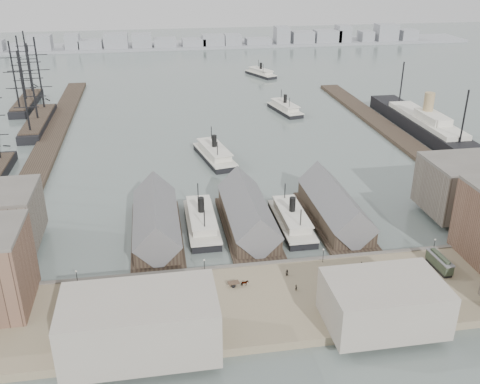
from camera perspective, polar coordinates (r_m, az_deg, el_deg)
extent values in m
plane|color=#53615D|center=(141.05, 2.03, -7.22)|extent=(900.00, 900.00, 0.00)
cube|color=#7D6F54|center=(124.31, 3.90, -11.61)|extent=(180.00, 30.00, 2.00)
cube|color=#59544C|center=(136.13, 2.48, -7.95)|extent=(180.00, 1.20, 2.30)
cube|color=#2D231C|center=(233.49, -19.75, 4.73)|extent=(10.00, 220.00, 1.60)
cube|color=#2D231C|center=(242.80, 16.11, 5.95)|extent=(10.00, 180.00, 1.60)
cube|color=#2D231C|center=(152.34, -8.84, -4.68)|extent=(14.00, 42.00, 1.20)
cube|color=#2D231C|center=(151.76, -8.92, -3.48)|extent=(12.00, 36.00, 5.00)
cube|color=#59595B|center=(150.57, -8.98, -2.60)|extent=(12.60, 37.00, 12.60)
cube|color=#2D231C|center=(154.33, 0.86, -3.95)|extent=(14.00, 42.00, 1.20)
cube|color=#2D231C|center=(153.75, 0.80, -2.76)|extent=(12.00, 36.00, 5.00)
cube|color=#59595B|center=(152.58, 0.81, -1.90)|extent=(12.60, 37.00, 12.60)
cube|color=#2D231C|center=(160.57, 10.04, -3.16)|extent=(14.00, 42.00, 1.20)
cube|color=#2D231C|center=(160.01, 10.01, -2.02)|extent=(12.00, 36.00, 5.00)
cube|color=#59595B|center=(158.88, 10.08, -1.18)|extent=(12.60, 37.00, 12.60)
cube|color=#60564C|center=(174.10, 23.55, 0.56)|extent=(28.00, 20.00, 15.00)
cube|color=gray|center=(117.50, 15.09, -11.33)|extent=(24.00, 16.00, 10.00)
cube|color=gray|center=(108.16, -10.60, -13.70)|extent=(30.00, 16.00, 12.00)
cylinder|color=black|center=(132.48, -16.99, -8.79)|extent=(0.16, 0.16, 3.60)
sphere|color=beige|center=(131.48, -17.09, -8.09)|extent=(0.44, 0.44, 0.44)
cylinder|color=black|center=(131.28, -3.82, -7.96)|extent=(0.16, 0.16, 3.60)
sphere|color=beige|center=(130.27, -3.85, -7.25)|extent=(0.44, 0.44, 0.44)
cylinder|color=black|center=(136.81, 8.86, -6.76)|extent=(0.16, 0.16, 3.60)
sphere|color=beige|center=(135.85, 8.91, -6.08)|extent=(0.44, 0.44, 0.44)
cylinder|color=black|center=(148.33, 20.00, -5.44)|extent=(0.16, 0.16, 3.60)
sphere|color=beige|center=(147.44, 20.10, -4.80)|extent=(0.44, 0.44, 0.44)
cube|color=gray|center=(463.87, -6.58, 15.29)|extent=(500.00, 40.00, 2.00)
cube|color=gray|center=(463.58, -22.41, 14.00)|extent=(14.71, 14.00, 7.23)
cube|color=gray|center=(460.06, -20.53, 14.59)|extent=(17.63, 14.00, 13.23)
cube|color=gray|center=(456.24, -17.42, 14.96)|extent=(10.74, 14.00, 13.58)
cube|color=gray|center=(455.06, -15.63, 14.83)|extent=(18.06, 14.00, 8.64)
cube|color=gray|center=(453.16, -13.08, 15.35)|extent=(18.55, 14.00, 13.29)
cube|color=gray|center=(452.55, -10.43, 15.50)|extent=(15.33, 14.00, 12.47)
cube|color=gray|center=(453.01, -8.00, 15.43)|extent=(17.56, 14.00, 8.72)
cube|color=gray|center=(454.38, -4.96, 15.53)|extent=(18.76, 14.00, 7.63)
cube|color=gray|center=(455.73, -2.90, 15.78)|extent=(17.61, 14.00, 10.35)
cube|color=gray|center=(457.88, -0.81, 15.85)|extent=(13.38, 14.00, 10.30)
cube|color=gray|center=(461.88, 1.94, 15.69)|extent=(20.73, 14.00, 6.75)
cube|color=gray|center=(465.58, 4.47, 16.25)|extent=(11.51, 14.00, 15.57)
cube|color=gray|center=(470.42, 6.65, 15.99)|extent=(18.17, 14.00, 11.26)
cube|color=gray|center=(476.76, 9.27, 15.99)|extent=(21.81, 14.00, 11.83)
cube|color=gray|center=(481.04, 10.91, 16.17)|extent=(11.12, 14.00, 15.50)
cube|color=gray|center=(488.82, 13.25, 15.79)|extent=(10.90, 14.00, 10.29)
cube|color=gray|center=(495.60, 15.31, 16.01)|extent=(17.95, 14.00, 15.72)
cube|color=gray|center=(504.47, 17.43, 15.61)|extent=(14.21, 14.00, 10.51)
cube|color=black|center=(156.10, -4.11, -3.54)|extent=(8.19, 28.68, 1.84)
cube|color=beige|center=(155.48, -4.12, -3.10)|extent=(8.60, 28.68, 0.51)
cube|color=beige|center=(154.82, -4.14, -2.63)|extent=(6.66, 20.49, 2.25)
cube|color=beige|center=(154.18, -4.15, -2.16)|extent=(7.17, 22.54, 0.41)
cylinder|color=black|center=(153.18, -4.18, -1.40)|extent=(1.84, 1.84, 4.61)
cylinder|color=black|center=(161.58, -4.50, -0.06)|extent=(0.31, 0.31, 6.15)
cylinder|color=black|center=(145.06, -3.81, -3.05)|extent=(0.31, 0.31, 6.15)
cube|color=black|center=(157.12, 5.52, -3.40)|extent=(7.95, 27.83, 1.79)
cube|color=beige|center=(156.53, 5.53, -2.99)|extent=(8.35, 27.83, 0.50)
cube|color=beige|center=(155.89, 5.56, -2.53)|extent=(6.46, 19.88, 2.19)
cube|color=beige|center=(155.27, 5.58, -2.07)|extent=(6.96, 21.86, 0.40)
cylinder|color=black|center=(154.30, 5.61, -1.35)|extent=(1.79, 1.79, 4.47)
cylinder|color=black|center=(162.20, 4.81, -0.05)|extent=(0.30, 0.30, 5.96)
cylinder|color=black|center=(146.71, 6.49, -2.92)|extent=(0.30, 0.30, 5.96)
cube|color=black|center=(206.32, -2.73, 3.70)|extent=(13.94, 30.46, 1.89)
cube|color=beige|center=(205.84, -2.73, 4.06)|extent=(14.35, 30.54, 0.52)
cube|color=beige|center=(205.33, -2.74, 4.44)|extent=(10.76, 21.92, 2.31)
cube|color=beige|center=(204.83, -2.75, 4.83)|extent=(11.69, 24.08, 0.42)
cylinder|color=black|center=(204.06, -2.76, 5.44)|extent=(1.89, 1.89, 4.72)
cylinder|color=black|center=(213.02, -3.07, 6.20)|extent=(0.31, 0.31, 6.30)
cylinder|color=black|center=(195.29, -2.42, 4.49)|extent=(0.31, 0.31, 6.30)
cube|color=black|center=(269.76, 4.80, 8.66)|extent=(12.78, 27.29, 1.69)
cube|color=beige|center=(269.43, 4.81, 8.91)|extent=(13.15, 27.37, 0.47)
cube|color=beige|center=(269.08, 4.82, 9.18)|extent=(9.85, 19.65, 2.07)
cube|color=beige|center=(268.74, 4.83, 9.45)|extent=(10.70, 21.58, 0.38)
cylinder|color=black|center=(268.21, 4.85, 9.88)|extent=(1.69, 1.69, 4.23)
cylinder|color=black|center=(276.20, 4.42, 10.28)|extent=(0.28, 0.28, 5.64)
cylinder|color=black|center=(260.35, 5.30, 9.37)|extent=(0.28, 0.28, 5.64)
cube|color=black|center=(349.55, 2.22, 12.39)|extent=(16.70, 25.73, 1.61)
cube|color=beige|center=(349.31, 2.23, 12.57)|extent=(17.03, 25.88, 0.45)
cube|color=beige|center=(349.05, 2.23, 12.77)|extent=(12.57, 18.66, 1.96)
cube|color=beige|center=(348.80, 2.23, 12.97)|extent=(13.70, 20.48, 0.36)
cylinder|color=black|center=(348.41, 2.24, 13.29)|extent=(1.61, 1.61, 4.02)
cylinder|color=black|center=(356.17, 1.97, 13.51)|extent=(0.27, 0.27, 5.35)
cylinder|color=black|center=(340.74, 2.52, 13.00)|extent=(0.27, 0.27, 5.35)
cube|color=black|center=(262.35, -20.69, 6.92)|extent=(9.06, 52.37, 3.63)
cube|color=#2D231C|center=(261.78, -20.76, 7.36)|extent=(8.56, 47.13, 0.60)
cylinder|color=black|center=(240.42, -22.06, 9.77)|extent=(0.81, 0.81, 34.24)
cylinder|color=black|center=(257.90, -21.30, 10.79)|extent=(0.81, 0.81, 34.24)
cylinder|color=black|center=(275.49, -20.63, 11.68)|extent=(0.81, 0.81, 34.24)
cube|color=black|center=(299.94, -21.77, 8.81)|extent=(8.63, 47.94, 3.45)
cube|color=#2D231C|center=(299.46, -21.83, 9.18)|extent=(8.15, 43.15, 0.58)
cylinder|color=black|center=(280.16, -22.95, 11.31)|extent=(0.77, 0.77, 32.60)
cylinder|color=black|center=(296.21, -22.30, 12.04)|extent=(0.77, 0.77, 32.60)
cylinder|color=black|center=(312.33, -21.71, 12.70)|extent=(0.77, 0.77, 32.60)
cube|color=black|center=(248.22, 19.13, 6.47)|extent=(12.69, 92.77, 5.86)
cube|color=beige|center=(247.13, 19.26, 7.33)|extent=(10.74, 53.71, 1.95)
cube|color=beige|center=(242.39, 19.86, 7.53)|extent=(7.81, 19.53, 2.93)
cylinder|color=tan|center=(245.36, 19.48, 8.85)|extent=(4.30, 4.30, 9.76)
cube|color=black|center=(142.21, 20.41, -7.54)|extent=(2.62, 8.70, 0.72)
cube|color=#293225|center=(141.44, 20.50, -7.01)|extent=(2.74, 9.16, 2.35)
cube|color=#59595B|center=(140.80, 20.58, -6.55)|extent=(2.94, 9.53, 0.27)
imported|color=black|center=(127.24, -12.93, -10.34)|extent=(1.83, 1.81, 1.51)
cube|color=#3F2D21|center=(126.03, -13.91, -10.75)|extent=(2.97, 2.79, 0.25)
cylinder|color=black|center=(125.73, -13.71, -11.02)|extent=(0.91, 0.74, 1.10)
cylinder|color=black|center=(126.72, -14.08, -10.75)|extent=(0.91, 0.74, 1.10)
imported|color=black|center=(126.94, 0.50, -9.72)|extent=(1.88, 1.05, 1.51)
cube|color=#3F2D21|center=(126.80, -0.70, -9.68)|extent=(2.78, 1.84, 0.25)
cylinder|color=black|center=(126.42, -0.69, -9.99)|extent=(1.10, 0.23, 1.10)
cylinder|color=black|center=(127.58, -0.70, -9.63)|extent=(1.10, 0.23, 1.10)
imported|color=black|center=(128.94, 16.24, -10.26)|extent=(1.47, 1.64, 1.46)
cube|color=#3F2D21|center=(128.16, 15.11, -10.25)|extent=(2.82, 1.92, 0.25)
cylinder|color=black|center=(127.80, 15.17, -10.55)|extent=(1.10, 0.27, 1.10)
cylinder|color=black|center=(128.91, 15.02, -10.20)|extent=(1.10, 0.27, 1.10)
imported|color=black|center=(126.80, -15.42, -10.76)|extent=(0.70, 0.71, 1.58)
imported|color=black|center=(118.70, -14.90, -13.42)|extent=(0.97, 0.89, 1.60)
imported|color=black|center=(130.32, -8.84, -8.97)|extent=(1.21, 1.34, 1.80)
imported|color=black|center=(119.84, -5.58, -12.18)|extent=(0.62, 1.00, 1.58)
imported|color=black|center=(131.21, 5.04, -8.54)|extent=(0.80, 0.53, 1.60)
imported|color=black|center=(126.01, 6.01, -10.11)|extent=(0.71, 0.76, 1.68)
imported|color=black|center=(136.81, 12.83, -7.60)|extent=(0.85, 0.97, 1.67)
imported|color=black|center=(131.00, 15.89, -9.57)|extent=(1.18, 1.03, 1.59)
imported|color=black|center=(143.04, 20.69, -7.14)|extent=(1.02, 1.09, 1.80)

